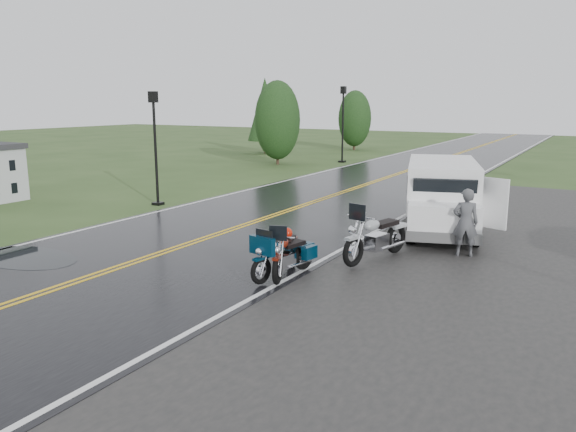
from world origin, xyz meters
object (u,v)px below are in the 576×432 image
object	(u,v)px
motorcycle_teal	(261,260)
lamp_post_far_left	(343,124)
motorcycle_silver	(354,239)
motorcycle_red	(277,259)
lamp_post_near_left	(155,148)
van_white	(412,206)
person_at_van	(465,224)

from	to	relation	value
motorcycle_teal	lamp_post_far_left	xyz separation A→B (m)	(-8.53, 22.86, 1.79)
motorcycle_teal	lamp_post_far_left	world-z (taller)	lamp_post_far_left
motorcycle_teal	motorcycle_silver	xyz separation A→B (m)	(1.17, 2.08, 0.14)
motorcycle_red	lamp_post_near_left	distance (m)	10.57
motorcycle_red	motorcycle_silver	size ratio (longest dim) A/B	0.84
motorcycle_teal	van_white	world-z (taller)	van_white
lamp_post_far_left	motorcycle_silver	bearing A→B (deg)	-64.97
motorcycle_teal	person_at_van	bearing A→B (deg)	64.92
lamp_post_far_left	motorcycle_red	bearing A→B (deg)	-68.74
motorcycle_teal	person_at_van	xyz separation A→B (m)	(3.12, 4.41, 0.27)
person_at_van	motorcycle_teal	bearing A→B (deg)	36.26
motorcycle_red	person_at_van	bearing A→B (deg)	37.92
motorcycle_teal	motorcycle_silver	bearing A→B (deg)	70.91
motorcycle_teal	van_white	distance (m)	5.25
motorcycle_red	motorcycle_silver	distance (m)	2.11
motorcycle_teal	person_at_van	world-z (taller)	person_at_van
lamp_post_near_left	lamp_post_far_left	bearing A→B (deg)	90.54
motorcycle_silver	lamp_post_near_left	xyz separation A→B (m)	(-9.54, 3.94, 1.37)
lamp_post_near_left	lamp_post_far_left	world-z (taller)	lamp_post_far_left
motorcycle_red	motorcycle_silver	bearing A→B (deg)	47.13
person_at_van	motorcycle_silver	bearing A→B (deg)	31.56
motorcycle_silver	person_at_van	world-z (taller)	person_at_van
van_white	lamp_post_near_left	distance (m)	10.08
motorcycle_silver	person_at_van	xyz separation A→B (m)	(1.95, 2.33, 0.13)
motorcycle_red	person_at_van	size ratio (longest dim) A/B	1.21
motorcycle_silver	van_white	world-z (taller)	van_white
motorcycle_red	lamp_post_far_left	size ratio (longest dim) A/B	0.43
van_white	lamp_post_far_left	size ratio (longest dim) A/B	1.13
motorcycle_red	lamp_post_near_left	world-z (taller)	lamp_post_near_left
person_at_van	lamp_post_far_left	xyz separation A→B (m)	(-11.65, 18.45, 1.52)
motorcycle_red	motorcycle_silver	xyz separation A→B (m)	(0.87, 1.92, 0.11)
van_white	person_at_van	bearing A→B (deg)	-37.16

